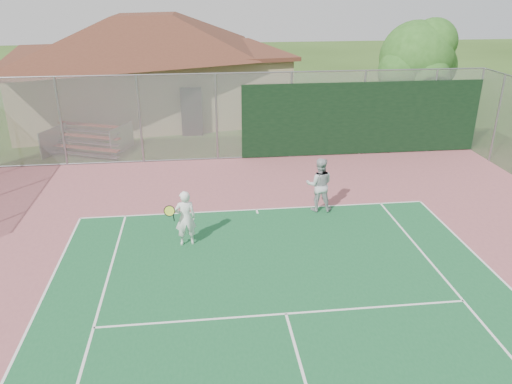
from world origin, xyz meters
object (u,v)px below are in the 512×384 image
Objects in this scene: player_grey_back at (319,185)px; bleachers at (88,139)px; clubhouse at (148,56)px; tree at (418,61)px; player_white_front at (185,219)px.

bleachers is at bearing -29.82° from player_grey_back.
player_grey_back is (6.16, -13.32, -2.29)m from clubhouse.
player_white_front is at bearing -137.91° from tree.
player_grey_back is at bearing -163.39° from player_white_front.
tree is 14.14m from player_white_front.
bleachers is at bearing -118.99° from clubhouse.
bleachers is at bearing -70.77° from player_white_front.
clubhouse is at bearing -55.43° from player_grey_back.
player_grey_back reaches higher than bleachers.
bleachers is 9.69m from player_white_front.
tree is at bearing -119.47° from player_grey_back.
player_grey_back reaches higher than player_white_front.
clubhouse is at bearing 154.71° from tree.
clubhouse reaches higher than player_white_front.
clubhouse is at bearing -89.08° from player_white_front.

